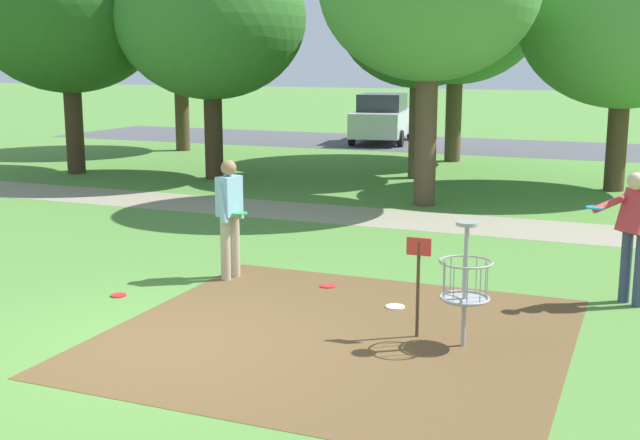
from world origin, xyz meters
The scene contains 17 objects.
ground_plane centered at (0.00, 0.00, 0.00)m, with size 160.00×160.00×0.00m, color #518438.
dirt_tee_pad centered at (1.69, 1.04, 0.00)m, with size 5.08×4.92×0.01m, color brown.
disc_golf_basket centered at (3.02, 1.24, 0.75)m, with size 0.98×0.58×1.39m.
player_foreground_watching centered at (4.72, 3.58, 0.99)m, with size 1.02×0.73×1.71m.
player_throwing centered at (-0.62, 2.74, 0.97)m, with size 0.42×0.49×1.71m.
frisbee_by_tee centered at (1.98, 2.29, 0.01)m, with size 0.25×0.25×0.02m, color white.
frisbee_mid_grass centered at (0.83, 2.86, 0.01)m, with size 0.21×0.21×0.02m, color red.
frisbee_far_left centered at (-1.57, 1.38, 0.01)m, with size 0.21×0.21×0.02m, color red.
tree_near_left centered at (-0.92, 13.56, 4.13)m, with size 4.23×4.23×5.95m.
tree_near_right centered at (-9.88, 10.85, 4.37)m, with size 5.16×5.16×6.58m.
tree_mid_left centered at (-10.23, 16.95, 5.00)m, with size 5.08×5.08×7.18m.
tree_mid_center centered at (-5.84, 11.42, 4.13)m, with size 4.89×4.89×6.23m.
tree_mid_right centered at (4.05, 13.30, 4.02)m, with size 4.91×4.91×6.12m.
tree_far_center centered at (-0.88, 17.49, 4.56)m, with size 5.25×5.25×6.81m.
parking_lot_strip centered at (0.00, 22.26, 0.00)m, with size 36.00×6.00×0.01m, color #4C4C51.
parked_car_leftmost centered at (-4.68, 22.12, 0.92)m, with size 2.43×4.42×1.84m.
gravel_path centered at (0.00, 7.91, 0.00)m, with size 40.00×1.91×0.00m, color gray.
Camera 1 is at (4.85, -7.17, 3.08)m, focal length 45.46 mm.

